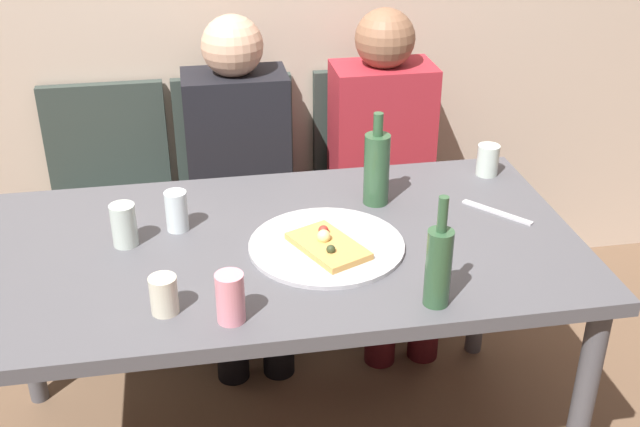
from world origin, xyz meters
The scene contains 16 objects.
dining_table centered at (0.00, 0.00, 0.67)m, with size 1.66×0.87×0.74m.
pizza_tray centered at (0.14, -0.05, 0.75)m, with size 0.41×0.41×0.01m, color #ADADB2.
pizza_slice_last centered at (0.14, -0.08, 0.77)m, with size 0.21×0.25×0.05m.
wine_bottle centered at (0.33, 0.18, 0.86)m, with size 0.07×0.07×0.28m.
beer_bottle centered at (0.35, -0.35, 0.85)m, with size 0.06×0.06×0.28m.
tumbler_near centered at (-0.28, -0.27, 0.79)m, with size 0.07×0.07×0.09m, color beige.
tumbler_far centered at (-0.25, 0.12, 0.80)m, with size 0.06×0.06×0.11m, color silver.
wine_glass centered at (-0.39, 0.06, 0.80)m, with size 0.07×0.07×0.12m, color #B7C6BC.
short_glass centered at (0.72, 0.31, 0.79)m, with size 0.07×0.07×0.10m, color #B7C6BC.
soda_can centered at (-0.13, -0.33, 0.80)m, with size 0.07×0.07×0.12m, color pink.
table_knife centered at (0.66, 0.06, 0.75)m, with size 0.22×0.02×0.01m, color #B7B7BC.
chair_left centered at (-0.50, 0.83, 0.51)m, with size 0.44×0.44×0.90m.
chair_middle centered at (-0.03, 0.83, 0.51)m, with size 0.44×0.44×0.90m.
chair_right centered at (0.49, 0.83, 0.51)m, with size 0.44×0.44×0.90m.
guest_in_sweater centered at (-0.03, 0.68, 0.64)m, with size 0.36×0.56×1.17m.
guest_in_beanie centered at (0.49, 0.68, 0.64)m, with size 0.36×0.56×1.17m.
Camera 1 is at (-0.19, -1.82, 1.80)m, focal length 44.20 mm.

